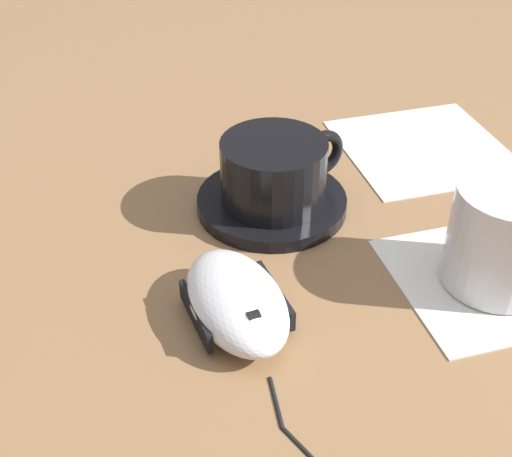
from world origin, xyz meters
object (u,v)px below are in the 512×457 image
object	(u,v)px
coffee_cup	(275,171)
computer_mouse	(237,301)
saucer	(272,203)
drinking_glass	(504,236)

from	to	relation	value
coffee_cup	computer_mouse	bearing A→B (deg)	46.64
saucer	drinking_glass	size ratio (longest dim) A/B	1.60
saucer	coffee_cup	world-z (taller)	coffee_cup
coffee_cup	drinking_glass	xyz separation A→B (m)	(-0.09, 0.17, 0.00)
computer_mouse	coffee_cup	bearing A→B (deg)	-133.36
saucer	drinking_glass	bearing A→B (deg)	118.71
computer_mouse	drinking_glass	xyz separation A→B (m)	(-0.19, 0.07, 0.03)
saucer	computer_mouse	world-z (taller)	computer_mouse
computer_mouse	drinking_glass	size ratio (longest dim) A/B	1.49
coffee_cup	drinking_glass	world-z (taller)	drinking_glass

